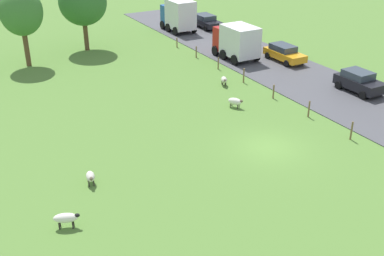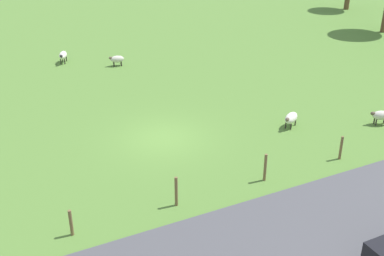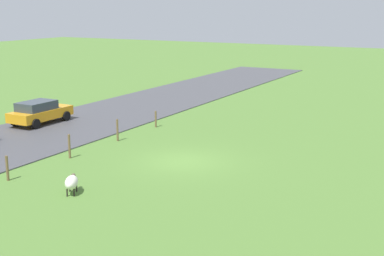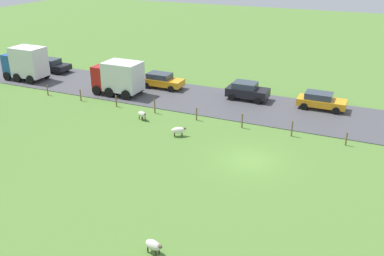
# 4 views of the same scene
# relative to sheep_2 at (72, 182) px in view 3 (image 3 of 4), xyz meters

# --- Properties ---
(ground_plane) EXTENTS (160.00, 160.00, 0.00)m
(ground_plane) POSITION_rel_sheep_2_xyz_m (-1.73, -6.32, -0.50)
(ground_plane) COLOR #517A33
(road_strip) EXTENTS (8.00, 80.00, 0.06)m
(road_strip) POSITION_rel_sheep_2_xyz_m (8.68, -6.32, -0.47)
(road_strip) COLOR #47474C
(road_strip) RESTS_ON ground_plane
(sheep_2) EXTENTS (1.00, 1.19, 0.76)m
(sheep_2) POSITION_rel_sheep_2_xyz_m (0.00, 0.00, 0.00)
(sheep_2) COLOR silver
(sheep_2) RESTS_ON ground_plane
(fence_post_0) EXTENTS (0.12, 0.12, 1.05)m
(fence_post_0) POSITION_rel_sheep_2_xyz_m (3.65, -12.14, 0.02)
(fence_post_0) COLOR brown
(fence_post_0) RESTS_ON ground_plane
(fence_post_1) EXTENTS (0.12, 0.12, 1.27)m
(fence_post_1) POSITION_rel_sheep_2_xyz_m (3.65, -8.08, 0.13)
(fence_post_1) COLOR brown
(fence_post_1) RESTS_ON ground_plane
(fence_post_2) EXTENTS (0.12, 0.12, 1.24)m
(fence_post_2) POSITION_rel_sheep_2_xyz_m (3.65, -4.02, 0.12)
(fence_post_2) COLOR brown
(fence_post_2) RESTS_ON ground_plane
(fence_post_3) EXTENTS (0.12, 0.12, 1.13)m
(fence_post_3) POSITION_rel_sheep_2_xyz_m (3.65, 0.04, 0.07)
(fence_post_3) COLOR brown
(fence_post_3) RESTS_ON ground_plane
(car_0) EXTENTS (2.04, 4.29, 1.50)m
(car_0) POSITION_rel_sheep_2_xyz_m (10.71, -9.18, 0.34)
(car_0) COLOR orange
(car_0) RESTS_ON road_strip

